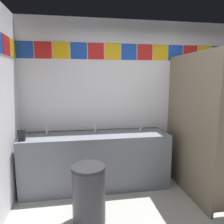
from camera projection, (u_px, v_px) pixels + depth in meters
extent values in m
cube|color=silver|center=(143.00, 101.00, 3.61)|extent=(4.03, 0.08, 2.63)
cube|color=#1947B7|center=(24.00, 50.00, 3.13)|extent=(0.25, 0.01, 0.25)
cube|color=red|center=(43.00, 50.00, 3.17)|extent=(0.25, 0.01, 0.25)
cube|color=yellow|center=(61.00, 50.00, 3.22)|extent=(0.25, 0.01, 0.25)
cube|color=#1947B7|center=(79.00, 51.00, 3.26)|extent=(0.25, 0.01, 0.25)
cube|color=red|center=(96.00, 51.00, 3.30)|extent=(0.25, 0.01, 0.25)
cube|color=yellow|center=(113.00, 52.00, 3.35)|extent=(0.25, 0.01, 0.25)
cube|color=#1947B7|center=(129.00, 52.00, 3.39)|extent=(0.25, 0.01, 0.25)
cube|color=red|center=(145.00, 52.00, 3.43)|extent=(0.25, 0.01, 0.25)
cube|color=yellow|center=(160.00, 53.00, 3.48)|extent=(0.25, 0.01, 0.25)
cube|color=#1947B7|center=(175.00, 53.00, 3.52)|extent=(0.25, 0.01, 0.25)
cube|color=red|center=(190.00, 53.00, 3.56)|extent=(0.25, 0.01, 0.25)
cube|color=yellow|center=(205.00, 53.00, 3.61)|extent=(0.25, 0.01, 0.25)
cube|color=#1947B7|center=(219.00, 54.00, 3.65)|extent=(0.25, 0.01, 0.25)
cube|color=red|center=(6.00, 45.00, 2.71)|extent=(0.01, 0.25, 0.25)
cube|color=yellow|center=(13.00, 48.00, 2.98)|extent=(0.01, 0.25, 0.25)
cube|color=slate|center=(96.00, 161.00, 3.29)|extent=(2.24, 0.59, 0.86)
cube|color=slate|center=(95.00, 132.00, 3.50)|extent=(2.24, 0.03, 0.08)
cylinder|color=#F6E8CA|center=(46.00, 140.00, 3.08)|extent=(0.34, 0.34, 0.10)
cylinder|color=#F6E8CA|center=(96.00, 138.00, 3.20)|extent=(0.34, 0.34, 0.10)
cylinder|color=#F6E8CA|center=(143.00, 136.00, 3.32)|extent=(0.34, 0.34, 0.10)
cylinder|color=silver|center=(47.00, 133.00, 3.20)|extent=(0.04, 0.04, 0.05)
cylinder|color=silver|center=(46.00, 129.00, 3.14)|extent=(0.02, 0.06, 0.09)
cylinder|color=silver|center=(95.00, 131.00, 3.32)|extent=(0.04, 0.04, 0.05)
cylinder|color=silver|center=(96.00, 127.00, 3.26)|extent=(0.02, 0.06, 0.09)
cylinder|color=silver|center=(141.00, 129.00, 3.44)|extent=(0.04, 0.04, 0.05)
cylinder|color=silver|center=(142.00, 126.00, 3.38)|extent=(0.02, 0.06, 0.09)
cube|color=black|center=(22.00, 135.00, 2.87)|extent=(0.09, 0.07, 0.16)
cylinder|color=black|center=(21.00, 140.00, 2.83)|extent=(0.02, 0.02, 0.03)
cube|color=#726651|center=(188.00, 125.00, 3.04)|extent=(0.04, 1.33, 2.06)
cylinder|color=silver|center=(220.00, 129.00, 2.40)|extent=(0.02, 0.02, 0.10)
cylinder|color=white|center=(205.00, 170.00, 3.47)|extent=(0.38, 0.38, 0.40)
torus|color=white|center=(205.00, 158.00, 3.43)|extent=(0.39, 0.39, 0.05)
cube|color=white|center=(199.00, 145.00, 3.61)|extent=(0.34, 0.17, 0.34)
cylinder|color=#333338|center=(89.00, 196.00, 2.46)|extent=(0.39, 0.39, 0.67)
cylinder|color=#262628|center=(88.00, 168.00, 2.40)|extent=(0.40, 0.40, 0.04)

